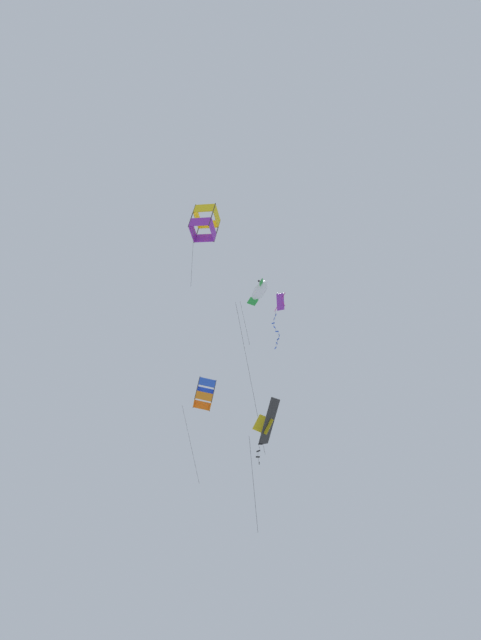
% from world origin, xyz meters
% --- Properties ---
extents(kite_delta_near_left, '(1.51, 2.93, 5.59)m').
position_xyz_m(kite_delta_near_left, '(-1.78, 2.95, 14.07)').
color(kite_delta_near_left, black).
extents(kite_box_low_drifter, '(1.83, 1.47, 6.72)m').
position_xyz_m(kite_box_low_drifter, '(2.16, 1.86, 30.44)').
color(kite_box_low_drifter, yellow).
extents(kite_fish_mid_left, '(2.06, 1.59, 4.92)m').
position_xyz_m(kite_fish_mid_left, '(-0.87, -1.57, 26.77)').
color(kite_fish_mid_left, white).
extents(kite_diamond_far_centre, '(2.60, 3.11, 8.81)m').
position_xyz_m(kite_diamond_far_centre, '(-2.52, 2.10, 21.76)').
color(kite_diamond_far_centre, purple).
extents(kite_box_near_right, '(2.25, 2.03, 6.60)m').
position_xyz_m(kite_box_near_right, '(3.57, -5.01, 21.48)').
color(kite_box_near_right, blue).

